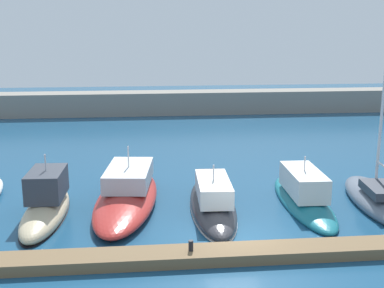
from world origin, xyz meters
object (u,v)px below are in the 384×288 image
at_px(motorboat_red_fourth, 127,194).
at_px(motorboat_charcoal_fifth, 213,202).
at_px(dock_bollard, 191,246).
at_px(motorboat_sand_third, 46,205).
at_px(motorboat_teal_sixth, 303,195).
at_px(sailboat_slate_seventh, 379,198).

distance_m(motorboat_red_fourth, motorboat_charcoal_fifth, 4.68).
xyz_separation_m(motorboat_red_fourth, dock_bollard, (2.76, -7.13, 0.11)).
bearing_deg(motorboat_sand_third, motorboat_teal_sixth, -85.82).
bearing_deg(motorboat_charcoal_fifth, motorboat_teal_sixth, -82.75).
relative_size(motorboat_sand_third, motorboat_teal_sixth, 0.82).
height_order(motorboat_teal_sixth, sailboat_slate_seventh, sailboat_slate_seventh).
relative_size(motorboat_red_fourth, motorboat_teal_sixth, 1.19).
height_order(motorboat_red_fourth, dock_bollard, motorboat_red_fourth).
bearing_deg(motorboat_sand_third, motorboat_charcoal_fifth, -87.44).
height_order(motorboat_red_fourth, sailboat_slate_seventh, sailboat_slate_seventh).
xyz_separation_m(motorboat_sand_third, sailboat_slate_seventh, (17.53, -0.19, -0.20)).
distance_m(motorboat_charcoal_fifth, sailboat_slate_seventh, 9.00).
height_order(motorboat_sand_third, dock_bollard, motorboat_sand_third).
bearing_deg(motorboat_red_fourth, motorboat_teal_sixth, -88.81).
relative_size(motorboat_charcoal_fifth, sailboat_slate_seventh, 0.57).
bearing_deg(sailboat_slate_seventh, motorboat_teal_sixth, 85.64).
xyz_separation_m(motorboat_sand_third, dock_bollard, (6.81, -5.72, 0.06)).
relative_size(motorboat_charcoal_fifth, motorboat_teal_sixth, 1.00).
relative_size(sailboat_slate_seventh, dock_bollard, 36.02).
xyz_separation_m(motorboat_charcoal_fifth, sailboat_slate_seventh, (9.00, -0.26, 0.00)).
bearing_deg(dock_bollard, motorboat_sand_third, 139.97).
bearing_deg(motorboat_red_fourth, dock_bollard, -152.18).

